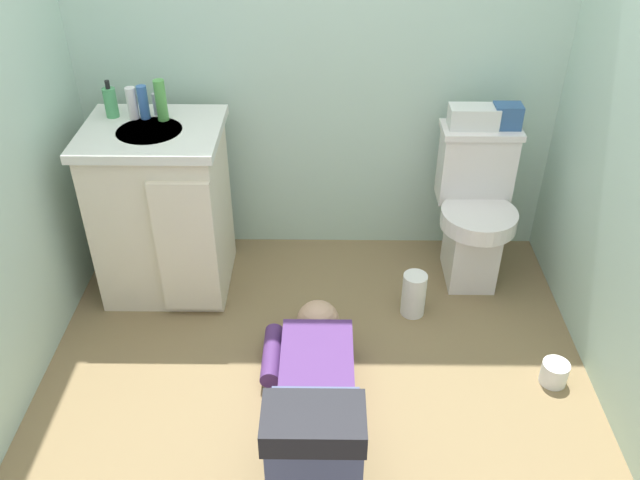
% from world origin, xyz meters
% --- Properties ---
extents(ground_plane, '(2.77, 3.09, 0.04)m').
position_xyz_m(ground_plane, '(0.00, 0.00, -0.02)').
color(ground_plane, olive).
extents(wall_back, '(2.43, 0.08, 2.40)m').
position_xyz_m(wall_back, '(0.00, 1.08, 1.20)').
color(wall_back, '#B1CFBD').
rests_on(wall_back, ground_plane).
extents(toilet, '(0.36, 0.46, 0.75)m').
position_xyz_m(toilet, '(0.74, 0.77, 0.37)').
color(toilet, silver).
rests_on(toilet, ground_plane).
extents(vanity_cabinet, '(0.60, 0.53, 0.82)m').
position_xyz_m(vanity_cabinet, '(-0.71, 0.68, 0.42)').
color(vanity_cabinet, beige).
rests_on(vanity_cabinet, ground_plane).
extents(faucet, '(0.02, 0.02, 0.10)m').
position_xyz_m(faucet, '(-0.72, 0.82, 0.87)').
color(faucet, silver).
rests_on(faucet, vanity_cabinet).
extents(person_plumber, '(0.39, 1.06, 0.52)m').
position_xyz_m(person_plumber, '(0.00, -0.24, 0.18)').
color(person_plumber, '#512D6B').
rests_on(person_plumber, ground_plane).
extents(tissue_box, '(0.22, 0.11, 0.10)m').
position_xyz_m(tissue_box, '(0.70, 0.86, 0.80)').
color(tissue_box, silver).
rests_on(tissue_box, toilet).
extents(toiletry_bag, '(0.12, 0.09, 0.11)m').
position_xyz_m(toiletry_bag, '(0.85, 0.86, 0.81)').
color(toiletry_bag, '#33598C').
rests_on(toiletry_bag, toilet).
extents(soap_dispenser, '(0.06, 0.06, 0.17)m').
position_xyz_m(soap_dispenser, '(-0.91, 0.80, 0.89)').
color(soap_dispenser, '#4A9E60').
rests_on(soap_dispenser, vanity_cabinet).
extents(bottle_white, '(0.05, 0.05, 0.14)m').
position_xyz_m(bottle_white, '(-0.81, 0.79, 0.89)').
color(bottle_white, white).
rests_on(bottle_white, vanity_cabinet).
extents(bottle_blue, '(0.04, 0.04, 0.15)m').
position_xyz_m(bottle_blue, '(-0.76, 0.79, 0.89)').
color(bottle_blue, '#3866B0').
rests_on(bottle_blue, vanity_cabinet).
extents(bottle_green, '(0.05, 0.05, 0.18)m').
position_xyz_m(bottle_green, '(-0.68, 0.77, 0.91)').
color(bottle_green, '#53A249').
rests_on(bottle_green, vanity_cabinet).
extents(paper_towel_roll, '(0.11, 0.11, 0.22)m').
position_xyz_m(paper_towel_roll, '(0.44, 0.45, 0.11)').
color(paper_towel_roll, white).
rests_on(paper_towel_roll, ground_plane).
extents(toilet_paper_roll, '(0.11, 0.11, 0.10)m').
position_xyz_m(toilet_paper_roll, '(0.97, 0.02, 0.05)').
color(toilet_paper_roll, white).
rests_on(toilet_paper_roll, ground_plane).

